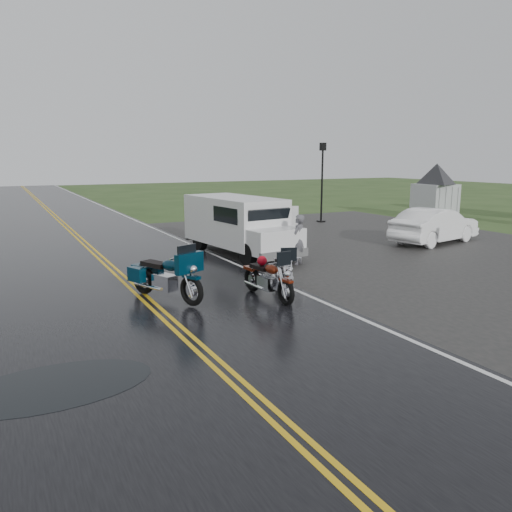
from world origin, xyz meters
The scene contains 11 objects.
ground centered at (0.00, 0.00, 0.00)m, with size 120.00×120.00×0.00m, color #2D471E.
road centered at (0.00, 10.00, 0.02)m, with size 8.00×100.00×0.04m, color black.
parking_pad centered at (11.00, 5.00, 0.01)m, with size 14.00×24.00×0.03m, color black.
visitor_center centered at (20.00, 12.00, 2.40)m, with size 16.00×10.00×4.80m, color #A8AAAD, non-canonical shape.
motorcycle_red centered at (2.81, 0.48, 0.64)m, with size 0.78×2.16×1.27m, color #561809, non-canonical shape.
motorcycle_teal centered at (0.80, 1.47, 0.74)m, with size 0.91×2.49×1.47m, color #052537, non-canonical shape.
motorcycle_silver centered at (3.09, 0.80, 0.65)m, with size 0.80×2.19×1.29m, color #929398, non-canonical shape.
van_white centered at (4.10, 5.06, 1.08)m, with size 2.06×5.50×2.16m, color white, non-canonical shape.
person_at_van centered at (5.67, 4.47, 0.83)m, with size 0.61×0.40×1.66m, color #535258.
sedan_white centered at (12.99, 5.42, 0.73)m, with size 1.54×4.42×1.46m, color white.
lamp_post_far_right centered at (12.78, 13.32, 2.19)m, with size 0.37×0.37×4.37m, color black, non-canonical shape.
Camera 1 is at (-3.14, -9.35, 3.54)m, focal length 35.00 mm.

